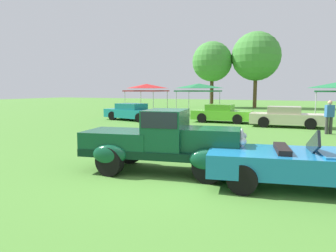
{
  "coord_description": "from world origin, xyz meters",
  "views": [
    {
      "loc": [
        3.35,
        -7.07,
        2.24
      ],
      "look_at": [
        -0.82,
        1.94,
        1.07
      ],
      "focal_mm": 33.49,
      "sensor_mm": 36.0,
      "label": 1
    }
  ],
  "objects_px": {
    "neighbor_convertible": "(306,163)",
    "spectator_near_truck": "(329,116)",
    "feature_pickup_truck": "(163,141)",
    "show_car_lime": "(221,114)",
    "canopy_tent_center_field": "(199,87)",
    "canopy_tent_right_field": "(336,87)",
    "canopy_tent_left_field": "(147,87)",
    "show_car_teal": "(133,112)",
    "show_car_cream": "(286,117)"
  },
  "relations": [
    {
      "from": "neighbor_convertible",
      "to": "spectator_near_truck",
      "type": "relative_size",
      "value": 2.64
    },
    {
      "from": "feature_pickup_truck",
      "to": "show_car_lime",
      "type": "relative_size",
      "value": 1.12
    },
    {
      "from": "feature_pickup_truck",
      "to": "show_car_lime",
      "type": "distance_m",
      "value": 13.44
    },
    {
      "from": "spectator_near_truck",
      "to": "canopy_tent_center_field",
      "type": "height_order",
      "value": "canopy_tent_center_field"
    },
    {
      "from": "neighbor_convertible",
      "to": "canopy_tent_right_field",
      "type": "height_order",
      "value": "canopy_tent_right_field"
    },
    {
      "from": "neighbor_convertible",
      "to": "canopy_tent_left_field",
      "type": "distance_m",
      "value": 21.49
    },
    {
      "from": "show_car_teal",
      "to": "show_car_lime",
      "type": "relative_size",
      "value": 1.16
    },
    {
      "from": "show_car_lime",
      "to": "spectator_near_truck",
      "type": "distance_m",
      "value": 7.17
    },
    {
      "from": "canopy_tent_left_field",
      "to": "canopy_tent_right_field",
      "type": "height_order",
      "value": "same"
    },
    {
      "from": "show_car_lime",
      "to": "spectator_near_truck",
      "type": "relative_size",
      "value": 2.38
    },
    {
      "from": "neighbor_convertible",
      "to": "canopy_tent_center_field",
      "type": "height_order",
      "value": "canopy_tent_center_field"
    },
    {
      "from": "neighbor_convertible",
      "to": "show_car_cream",
      "type": "relative_size",
      "value": 1.03
    },
    {
      "from": "show_car_teal",
      "to": "canopy_tent_right_field",
      "type": "relative_size",
      "value": 1.72
    },
    {
      "from": "feature_pickup_truck",
      "to": "show_car_cream",
      "type": "relative_size",
      "value": 1.04
    },
    {
      "from": "show_car_teal",
      "to": "show_car_cream",
      "type": "height_order",
      "value": "same"
    },
    {
      "from": "spectator_near_truck",
      "to": "canopy_tent_right_field",
      "type": "bearing_deg",
      "value": 84.85
    },
    {
      "from": "show_car_cream",
      "to": "spectator_near_truck",
      "type": "relative_size",
      "value": 2.56
    },
    {
      "from": "show_car_lime",
      "to": "canopy_tent_right_field",
      "type": "xyz_separation_m",
      "value": [
        7.0,
        3.58,
        1.82
      ]
    },
    {
      "from": "feature_pickup_truck",
      "to": "canopy_tent_left_field",
      "type": "bearing_deg",
      "value": 120.0
    },
    {
      "from": "canopy_tent_center_field",
      "to": "neighbor_convertible",
      "type": "bearing_deg",
      "value": -63.35
    },
    {
      "from": "feature_pickup_truck",
      "to": "spectator_near_truck",
      "type": "xyz_separation_m",
      "value": [
        4.4,
        10.05,
        0.05
      ]
    },
    {
      "from": "show_car_teal",
      "to": "canopy_tent_center_field",
      "type": "height_order",
      "value": "canopy_tent_center_field"
    },
    {
      "from": "show_car_lime",
      "to": "neighbor_convertible",
      "type": "bearing_deg",
      "value": -67.31
    },
    {
      "from": "show_car_lime",
      "to": "canopy_tent_left_field",
      "type": "distance_m",
      "value": 8.73
    },
    {
      "from": "show_car_lime",
      "to": "show_car_cream",
      "type": "height_order",
      "value": "same"
    },
    {
      "from": "canopy_tent_center_field",
      "to": "spectator_near_truck",
      "type": "bearing_deg",
      "value": -36.34
    },
    {
      "from": "show_car_teal",
      "to": "canopy_tent_left_field",
      "type": "relative_size",
      "value": 1.52
    },
    {
      "from": "show_car_lime",
      "to": "show_car_cream",
      "type": "relative_size",
      "value": 0.93
    },
    {
      "from": "canopy_tent_left_field",
      "to": "show_car_lime",
      "type": "bearing_deg",
      "value": -24.8
    },
    {
      "from": "canopy_tent_right_field",
      "to": "show_car_lime",
      "type": "bearing_deg",
      "value": -152.91
    },
    {
      "from": "show_car_cream",
      "to": "show_car_teal",
      "type": "bearing_deg",
      "value": -177.7
    },
    {
      "from": "neighbor_convertible",
      "to": "show_car_teal",
      "type": "distance_m",
      "value": 16.67
    },
    {
      "from": "feature_pickup_truck",
      "to": "canopy_tent_center_field",
      "type": "height_order",
      "value": "canopy_tent_center_field"
    },
    {
      "from": "feature_pickup_truck",
      "to": "show_car_cream",
      "type": "bearing_deg",
      "value": 79.82
    },
    {
      "from": "feature_pickup_truck",
      "to": "canopy_tent_right_field",
      "type": "height_order",
      "value": "canopy_tent_right_field"
    },
    {
      "from": "show_car_lime",
      "to": "show_car_cream",
      "type": "bearing_deg",
      "value": -12.82
    },
    {
      "from": "show_car_cream",
      "to": "spectator_near_truck",
      "type": "distance_m",
      "value": 3.18
    },
    {
      "from": "show_car_lime",
      "to": "show_car_teal",
      "type": "bearing_deg",
      "value": -167.52
    },
    {
      "from": "neighbor_convertible",
      "to": "canopy_tent_left_field",
      "type": "bearing_deg",
      "value": 128.32
    },
    {
      "from": "canopy_tent_left_field",
      "to": "feature_pickup_truck",
      "type": "bearing_deg",
      "value": -60.0
    },
    {
      "from": "neighbor_convertible",
      "to": "spectator_near_truck",
      "type": "xyz_separation_m",
      "value": [
        0.86,
        9.97,
        0.34
      ]
    },
    {
      "from": "feature_pickup_truck",
      "to": "spectator_near_truck",
      "type": "relative_size",
      "value": 2.66
    },
    {
      "from": "feature_pickup_truck",
      "to": "show_car_teal",
      "type": "xyz_separation_m",
      "value": [
        -8.19,
        11.92,
        -0.27
      ]
    },
    {
      "from": "show_car_teal",
      "to": "canopy_tent_right_field",
      "type": "bearing_deg",
      "value": 20.56
    },
    {
      "from": "canopy_tent_center_field",
      "to": "canopy_tent_left_field",
      "type": "bearing_deg",
      "value": -179.8
    },
    {
      "from": "show_car_cream",
      "to": "spectator_near_truck",
      "type": "height_order",
      "value": "spectator_near_truck"
    },
    {
      "from": "show_car_cream",
      "to": "canopy_tent_right_field",
      "type": "relative_size",
      "value": 1.6
    },
    {
      "from": "feature_pickup_truck",
      "to": "show_car_teal",
      "type": "distance_m",
      "value": 14.46
    },
    {
      "from": "neighbor_convertible",
      "to": "show_car_cream",
      "type": "height_order",
      "value": "neighbor_convertible"
    },
    {
      "from": "show_car_cream",
      "to": "canopy_tent_right_field",
      "type": "height_order",
      "value": "canopy_tent_right_field"
    }
  ]
}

